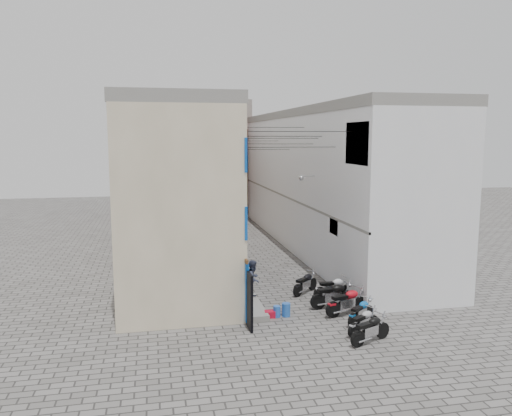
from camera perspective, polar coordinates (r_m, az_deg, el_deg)
ground at (r=20.69m, az=6.01°, el=-12.50°), size 90.00×90.00×0.00m
plinth at (r=32.46m, az=-4.50°, el=-4.62°), size 0.90×26.00×0.25m
building_left at (r=31.50m, az=-9.88°, el=2.96°), size 5.10×27.00×9.00m
building_right at (r=33.39m, az=7.52°, el=3.31°), size 5.94×26.00×9.00m
building_far_brick_left at (r=46.64m, az=-6.86°, el=5.28°), size 6.00×6.00×10.00m
building_far_brick_right at (r=49.35m, az=-1.23°, el=4.33°), size 5.00×6.00×8.00m
building_far_concrete at (r=52.79m, az=-5.26°, el=6.17°), size 8.00×5.00×11.00m
far_shopfront at (r=44.44m, az=-3.89°, el=0.26°), size 2.00×0.30×2.40m
overhead_wires at (r=26.74m, az=1.21°, el=7.81°), size 5.80×13.02×1.32m
motorcycle_a at (r=18.67m, az=12.97°, el=-13.20°), size 1.97×1.30×1.09m
motorcycle_b at (r=19.44m, az=12.22°, el=-12.45°), size 1.78×1.34×1.01m
motorcycle_c at (r=20.44m, az=11.93°, el=-11.39°), size 1.75×1.48×1.02m
motorcycle_d at (r=21.19m, az=10.40°, el=-10.34°), size 2.21×1.25×1.22m
motorcycle_e at (r=21.93m, az=8.82°, el=-9.66°), size 2.17×0.93×1.22m
motorcycle_f at (r=23.05m, az=8.91°, el=-8.90°), size 1.99×0.75×1.13m
motorcycle_g at (r=23.70m, az=5.66°, el=-8.42°), size 1.80×1.64×1.07m
person_a at (r=25.55m, az=-2.10°, el=-5.97°), size 0.44×0.62×1.61m
person_b at (r=22.11m, az=-0.32°, el=-8.10°), size 0.99×1.04×1.68m
water_jug_near at (r=20.75m, az=2.39°, el=-11.73°), size 0.37×0.37×0.46m
water_jug_far at (r=20.83m, az=3.46°, el=-11.53°), size 0.41×0.41×0.55m
red_crate at (r=20.72m, az=1.60°, el=-12.03°), size 0.48×0.39×0.27m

